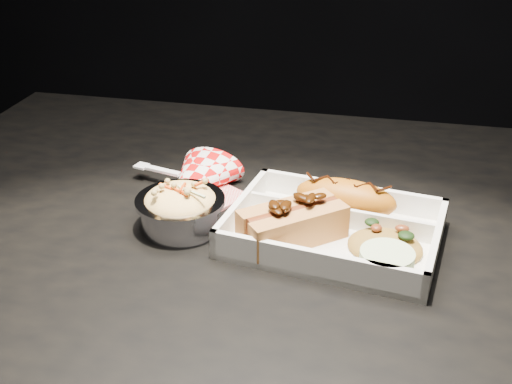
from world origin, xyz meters
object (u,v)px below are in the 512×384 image
fried_pastry (346,198)px  foil_coleslaw_cup (180,206)px  hotdog (293,221)px  napkin_fork (195,181)px  food_tray (334,233)px  dining_table (298,280)px

fried_pastry → foil_coleslaw_cup: size_ratio=1.17×
hotdog → napkin_fork: size_ratio=0.75×
foil_coleslaw_cup → napkin_fork: (-0.01, 0.10, -0.01)m
food_tray → fried_pastry: (0.01, 0.05, 0.02)m
fried_pastry → napkin_fork: napkin_fork is taller
food_tray → foil_coleslaw_cup: (-0.19, -0.01, 0.02)m
dining_table → food_tray: food_tray is taller
dining_table → fried_pastry: fried_pastry is taller
hotdog → foil_coleslaw_cup: foil_coleslaw_cup is taller
dining_table → foil_coleslaw_cup: (-0.15, -0.05, 0.12)m
food_tray → hotdog: size_ratio=2.05×
food_tray → dining_table: bearing=152.2°
dining_table → fried_pastry: (0.05, 0.02, 0.12)m
fried_pastry → foil_coleslaw_cup: bearing=-161.9°
food_tray → foil_coleslaw_cup: foil_coleslaw_cup is taller
food_tray → fried_pastry: 0.06m
napkin_fork → fried_pastry: bearing=5.0°
napkin_fork → hotdog: bearing=-20.6°
fried_pastry → napkin_fork: bearing=170.9°
food_tray → napkin_fork: napkin_fork is taller
dining_table → food_tray: bearing=-36.3°
dining_table → napkin_fork: napkin_fork is taller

